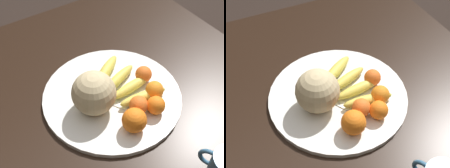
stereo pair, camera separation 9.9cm
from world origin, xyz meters
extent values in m
cube|color=black|center=(0.00, 0.00, 0.76)|extent=(1.32, 1.17, 0.04)
cube|color=black|center=(-0.58, 0.50, 0.37)|extent=(0.07, 0.07, 0.74)
cylinder|color=white|center=(-0.07, 0.01, 0.78)|extent=(0.46, 0.46, 0.02)
torus|color=navy|center=(-0.07, 0.01, 0.79)|extent=(0.46, 0.46, 0.01)
sphere|color=#C6B284|center=(-0.05, -0.07, 0.86)|extent=(0.14, 0.14, 0.14)
sphere|color=#473819|center=(-0.06, -0.02, 0.81)|extent=(0.03, 0.03, 0.03)
ellipsoid|color=#DBC64C|center=(0.01, 0.08, 0.81)|extent=(0.06, 0.17, 0.03)
ellipsoid|color=#DBC64C|center=(-0.05, 0.07, 0.81)|extent=(0.05, 0.16, 0.04)
ellipsoid|color=#DBC64C|center=(-0.10, 0.06, 0.81)|extent=(0.09, 0.16, 0.03)
ellipsoid|color=#DBC64C|center=(-0.15, 0.04, 0.81)|extent=(0.13, 0.16, 0.04)
sphere|color=orange|center=(0.01, 0.12, 0.82)|extent=(0.06, 0.06, 0.06)
sphere|color=orange|center=(-0.06, 0.13, 0.82)|extent=(0.06, 0.06, 0.06)
sphere|color=orange|center=(0.04, 0.04, 0.82)|extent=(0.06, 0.06, 0.06)
sphere|color=orange|center=(0.07, 0.08, 0.82)|extent=(0.06, 0.06, 0.06)
sphere|color=orange|center=(0.08, -0.01, 0.83)|extent=(0.07, 0.07, 0.07)
cube|color=white|center=(-0.01, 0.01, 0.79)|extent=(0.08, 0.06, 0.00)
camera|label=1|loc=(0.50, -0.37, 1.56)|focal=50.00mm
camera|label=2|loc=(0.55, -0.29, 1.56)|focal=50.00mm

